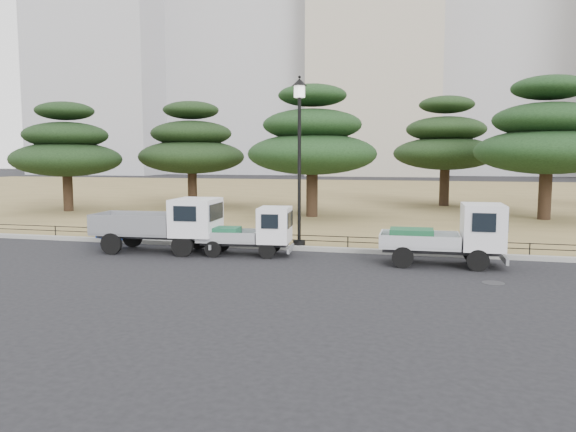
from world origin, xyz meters
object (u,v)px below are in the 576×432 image
(truck_kei_front, at_px, (252,231))
(street_lamp, at_px, (299,133))
(truck_large, at_px, (165,222))
(truck_kei_rear, at_px, (451,235))
(tarp_pile, at_px, (120,228))

(truck_kei_front, bearing_deg, street_lamp, 46.23)
(truck_large, relative_size, truck_kei_rear, 1.20)
(truck_kei_front, distance_m, truck_kei_rear, 6.53)
(truck_large, height_order, truck_kei_rear, truck_kei_rear)
(truck_kei_front, xyz_separation_m, truck_kei_rear, (6.52, -0.22, 0.14))
(street_lamp, bearing_deg, tarp_pile, 179.76)
(truck_kei_rear, xyz_separation_m, tarp_pile, (-12.61, 1.90, -0.42))
(truck_kei_rear, xyz_separation_m, street_lamp, (-5.27, 1.87, 3.22))
(truck_large, bearing_deg, street_lamp, 18.49)
(truck_kei_front, relative_size, tarp_pile, 2.01)
(truck_kei_rear, bearing_deg, street_lamp, 158.70)
(truck_large, relative_size, street_lamp, 0.75)
(tarp_pile, bearing_deg, truck_kei_rear, -8.56)
(truck_large, height_order, truck_kei_front, truck_large)
(tarp_pile, bearing_deg, truck_kei_front, -15.41)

